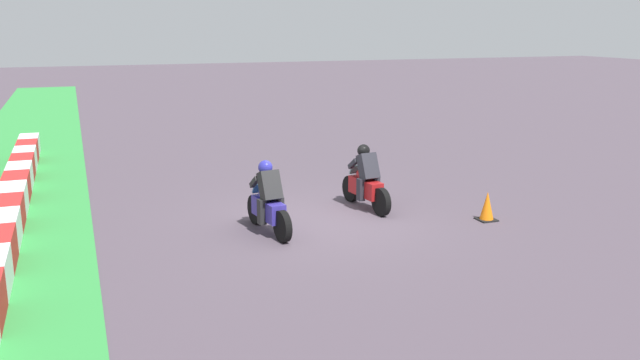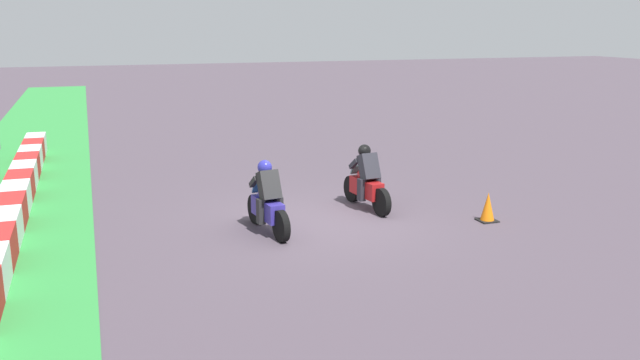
% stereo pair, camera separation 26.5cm
% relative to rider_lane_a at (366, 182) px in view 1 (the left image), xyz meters
% --- Properties ---
extents(ground_plane, '(120.00, 120.00, 0.00)m').
position_rel_rider_lane_a_xyz_m(ground_plane, '(-0.68, 1.33, -0.62)').
color(ground_plane, '#50444F').
extents(track_barrier, '(22.24, 0.60, 0.64)m').
position_rel_rider_lane_a_xyz_m(track_barrier, '(-0.68, 7.75, -0.30)').
color(track_barrier, red).
rests_on(track_barrier, ground_plane).
extents(rider_lane_a, '(2.04, 0.57, 1.51)m').
position_rel_rider_lane_a_xyz_m(rider_lane_a, '(0.00, 0.00, 0.00)').
color(rider_lane_a, black).
rests_on(rider_lane_a, ground_plane).
extents(rider_lane_b, '(2.04, 0.58, 1.51)m').
position_rel_rider_lane_a_xyz_m(rider_lane_b, '(-1.00, 2.65, 0.00)').
color(rider_lane_b, black).
rests_on(rider_lane_b, ground_plane).
extents(traffic_cone, '(0.40, 0.40, 0.65)m').
position_rel_rider_lane_a_xyz_m(traffic_cone, '(-1.83, -2.11, -0.32)').
color(traffic_cone, black).
rests_on(traffic_cone, ground_plane).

